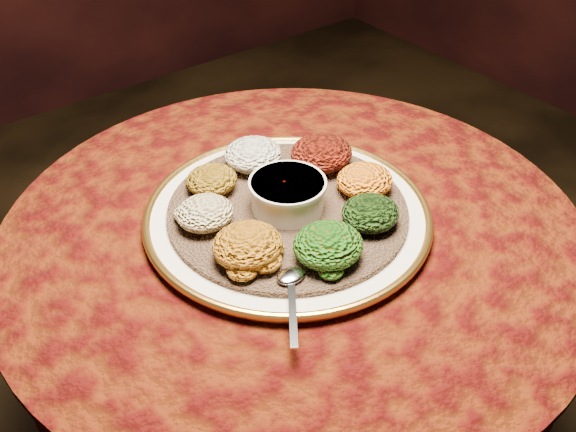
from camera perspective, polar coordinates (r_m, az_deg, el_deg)
table at (r=1.17m, az=0.46°, el=-7.56°), size 0.96×0.96×0.73m
platter at (r=1.05m, az=-0.03°, el=0.07°), size 0.57×0.57×0.02m
injera at (r=1.04m, az=-0.03°, el=0.54°), size 0.49×0.49×0.01m
stew_bowl at (r=1.02m, az=-0.04°, el=2.09°), size 0.12×0.12×0.05m
spoon at (r=0.90m, az=0.28°, el=-5.80°), size 0.10×0.13×0.01m
portion_ayib at (r=1.12m, az=-3.14°, el=5.50°), size 0.10×0.10×0.05m
portion_kitfo at (r=1.12m, az=2.99°, el=5.60°), size 0.11×0.10×0.05m
portion_tikil at (r=1.07m, az=6.84°, el=3.16°), size 0.09×0.09×0.05m
portion_gomen at (r=1.00m, az=7.34°, el=0.27°), size 0.09×0.09×0.04m
portion_mixveg at (r=0.93m, az=3.59°, el=-2.59°), size 0.10×0.10×0.05m
portion_kik at (r=0.93m, az=-3.62°, el=-2.61°), size 0.10×0.10×0.05m
portion_timatim at (r=1.00m, az=-7.41°, el=0.26°), size 0.09×0.09×0.04m
portion_shiro at (r=1.07m, az=-6.79°, el=3.20°), size 0.09×0.08×0.04m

